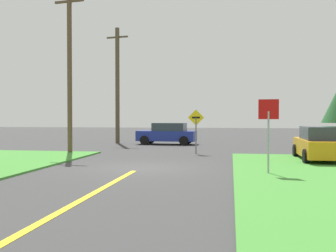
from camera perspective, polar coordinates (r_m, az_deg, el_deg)
The scene contains 8 objects.
ground_plane at distance 15.94m, azimuth -4.11°, elevation -6.10°, with size 120.00×120.00×0.00m, color #3A3A3A.
lane_stripe_center at distance 8.48m, azimuth -16.97°, elevation -12.71°, with size 0.20×14.00×0.01m, color yellow.
stop_sign at distance 14.19m, azimuth 14.49°, elevation 0.53°, with size 0.70×0.14×2.68m.
car_approaching_junction at distance 29.48m, azimuth -0.10°, elevation -1.13°, with size 4.50×2.18×1.62m.
car_on_crossroad at distance 19.40m, azimuth 21.51°, elevation -2.48°, with size 2.10×4.36×1.62m.
utility_pole_mid at distance 22.77m, azimuth -14.20°, elevation 8.15°, with size 1.80×0.39×9.27m.
utility_pole_far at distance 31.24m, azimuth -7.40°, elevation 6.05°, with size 1.79×0.42×9.10m.
direction_sign at distance 21.92m, azimuth 4.11°, elevation -0.04°, with size 0.91×0.08×2.49m.
Camera 1 is at (3.64, -15.38, 2.05)m, focal length 41.69 mm.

